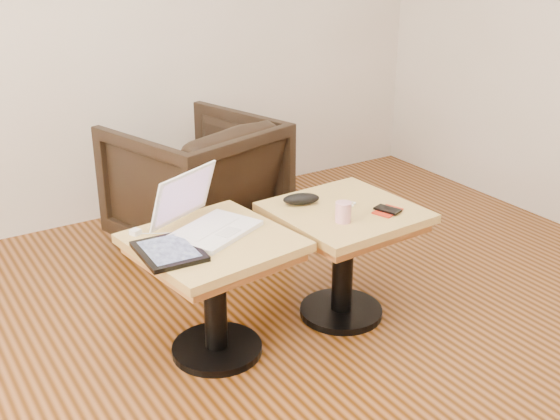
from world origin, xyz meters
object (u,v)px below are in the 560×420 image
laptop (204,219)px  side_table_left (214,268)px  armchair (196,183)px  side_table_right (344,236)px  striped_cup (343,212)px

laptop → side_table_left: bearing=-121.6°
armchair → side_table_right: bearing=85.9°
armchair → side_table_left: bearing=52.1°
striped_cup → side_table_left: bearing=165.4°
side_table_left → striped_cup: 0.56m
striped_cup → armchair: bearing=96.3°
side_table_left → side_table_right: same height
side_table_left → side_table_right: bearing=-10.2°
laptop → armchair: laptop is taller
side_table_left → side_table_right: (0.61, -0.03, 0.00)m
side_table_right → laptop: (-0.60, 0.11, 0.17)m
side_table_left → striped_cup: bearing=-22.0°
side_table_left → armchair: 1.06m
armchair → laptop: bearing=50.8°
side_table_left → armchair: bearing=60.7°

